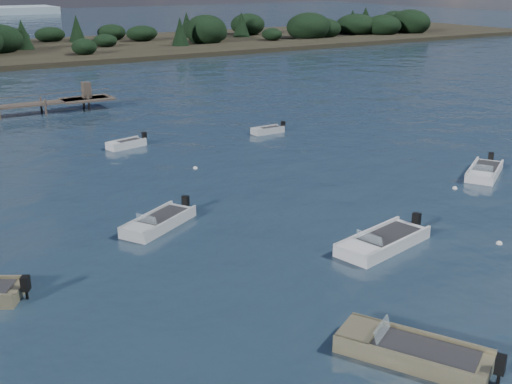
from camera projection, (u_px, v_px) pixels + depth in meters
ground at (20, 95)px, 72.74m from camera, size 400.00×400.00×0.00m
dinghy_mid_white_b at (484, 173)px, 43.38m from camera, size 4.99×3.95×1.27m
dinghy_near_olive at (412, 354)px, 22.55m from camera, size 4.23×5.56×1.38m
tender_far_white at (126, 145)px, 50.41m from camera, size 3.51×1.88×1.18m
dinghy_mid_white_a at (383, 244)px, 31.88m from camera, size 5.92×3.12×1.36m
tender_far_grey_b at (268, 131)px, 54.98m from camera, size 3.16×1.18×1.08m
dinghy_extra_b at (159, 224)px, 34.46m from camera, size 4.93×3.84×1.28m
buoy_b at (499, 244)px, 32.29m from camera, size 0.32×0.32×0.32m
buoy_d at (455, 189)px, 40.65m from camera, size 0.32×0.32×0.32m
buoy_e at (125, 149)px, 50.03m from camera, size 0.32×0.32×0.32m
buoy_extra_b at (195, 169)px, 44.91m from camera, size 0.32×0.32×0.32m
far_headland at (109, 38)px, 116.80m from camera, size 190.00×40.00×5.80m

